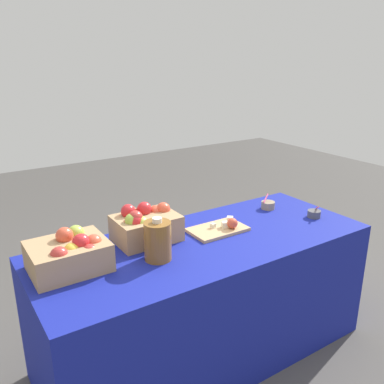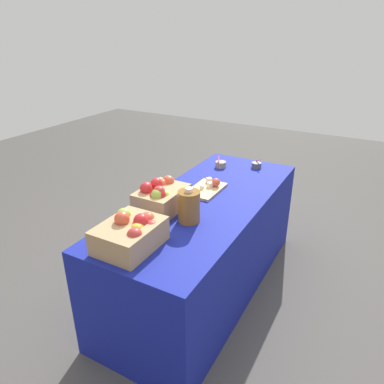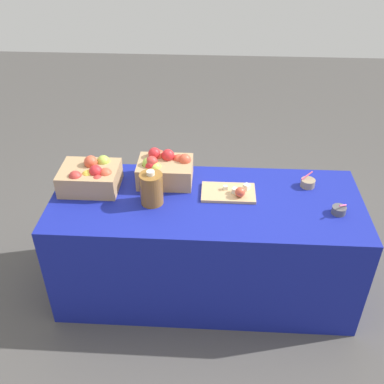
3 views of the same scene
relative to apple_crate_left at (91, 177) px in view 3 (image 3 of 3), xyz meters
name	(u,v)px [view 3 (image 3 of 3)]	position (x,y,z in m)	size (l,w,h in m)	color
ground_plane	(204,285)	(0.72, -0.08, -0.82)	(10.00, 10.00, 0.00)	#474442
table	(205,245)	(0.72, -0.08, -0.45)	(1.90, 0.76, 0.74)	navy
apple_crate_left	(91,177)	(0.00, 0.00, 0.00)	(0.36, 0.28, 0.20)	tan
apple_crate_middle	(164,168)	(0.44, 0.10, 0.01)	(0.34, 0.25, 0.20)	tan
cutting_board_front	(231,192)	(0.87, -0.02, -0.07)	(0.33, 0.20, 0.08)	tan
sample_bowl_near	(308,183)	(1.36, 0.09, -0.06)	(0.09, 0.09, 0.09)	gray
sample_bowl_mid	(339,210)	(1.49, -0.18, -0.06)	(0.09, 0.09, 0.09)	#4C4C51
cider_jug	(152,189)	(0.40, -0.13, 0.02)	(0.14, 0.14, 0.22)	brown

